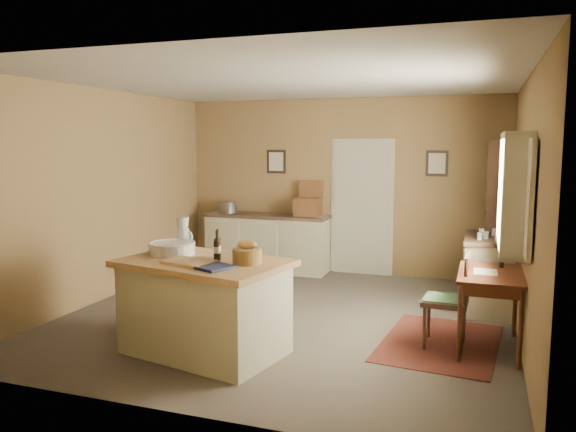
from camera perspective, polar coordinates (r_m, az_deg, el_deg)
name	(u,v)px	position (r m, az deg, el deg)	size (l,w,h in m)	color
ground	(287,317)	(6.65, -0.06, -10.19)	(5.00, 5.00, 0.00)	#51473E
wall_back	(340,186)	(8.76, 5.32, 3.04)	(5.00, 0.10, 2.70)	brown
wall_front	(173,235)	(4.11, -11.58, -1.93)	(5.00, 0.10, 2.70)	brown
wall_left	(103,195)	(7.57, -18.26, 2.03)	(0.10, 5.00, 2.70)	brown
wall_right	(525,210)	(6.04, 22.97, 0.56)	(0.10, 5.00, 2.70)	brown
ceiling	(287,80)	(6.38, -0.06, 13.62)	(5.00, 5.00, 0.00)	silver
door	(362,206)	(8.68, 7.49, 1.01)	(0.97, 0.06, 2.11)	beige
framed_prints	(353,162)	(8.68, 6.60, 5.43)	(2.82, 0.02, 0.38)	black
window	(519,191)	(5.81, 22.44, 2.33)	(0.25, 1.99, 1.12)	beige
work_island	(204,304)	(5.49, -8.51, -8.82)	(1.72, 1.30, 1.20)	beige
sideboard	(268,240)	(8.91, -2.09, -2.49)	(1.97, 0.56, 1.18)	beige
rug	(440,343)	(6.02, 15.21, -12.32)	(1.10, 1.60, 0.01)	#492015
writing_desk	(490,282)	(5.82, 19.88, -6.30)	(0.60, 0.98, 0.82)	#3B1B0F
desk_chair	(445,301)	(5.80, 15.67, -8.35)	(0.43, 0.43, 0.92)	black
right_cabinet	(488,273)	(7.23, 19.68, -5.44)	(0.57, 1.03, 0.99)	beige
shelving_unit	(502,220)	(7.88, 20.93, -0.34)	(0.35, 0.92, 2.04)	black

